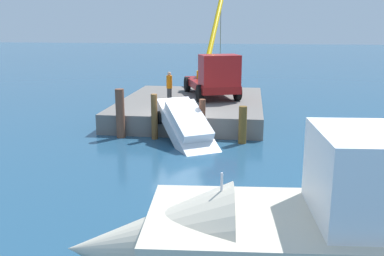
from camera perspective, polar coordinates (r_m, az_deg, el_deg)
name	(u,v)px	position (r m, az deg, el deg)	size (l,w,h in m)	color
ground	(178,137)	(21.80, -1.82, -1.16)	(200.00, 200.00, 0.00)	navy
dock	(192,107)	(26.57, 0.00, 2.73)	(10.64, 8.46, 1.05)	slate
crane_truck	(214,75)	(27.07, 2.96, 7.06)	(10.67, 4.11, 6.36)	maroon
dock_worker	(169,86)	(25.77, -3.02, 5.56)	(0.34, 0.34, 1.74)	#363636
salvaged_car	(188,130)	(20.31, -0.48, -0.23)	(4.77, 3.84, 2.85)	silver
moored_yacht	(322,242)	(10.83, 16.84, -14.27)	(4.50, 13.67, 5.96)	beige
piling_near	(120,113)	(21.69, -9.48, 1.91)	(0.44, 0.44, 2.45)	brown
piling_mid	(154,117)	(21.19, -5.00, 1.49)	(0.31, 0.31, 2.25)	brown
piling_far	(202,120)	(20.91, 1.37, 1.07)	(0.30, 0.30, 2.03)	brown
piling_end	(243,125)	(20.54, 6.71, 0.40)	(0.39, 0.39, 1.80)	brown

